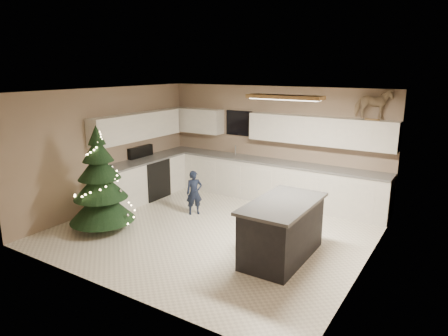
# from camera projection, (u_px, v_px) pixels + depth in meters

# --- Properties ---
(ground_plane) EXTENTS (5.50, 5.50, 0.00)m
(ground_plane) POSITION_uv_depth(u_px,v_px,m) (214.00, 230.00, 7.57)
(ground_plane) COLOR silver
(room_shell) EXTENTS (5.52, 5.02, 2.61)m
(room_shell) POSITION_uv_depth(u_px,v_px,m) (215.00, 140.00, 7.14)
(room_shell) COLOR #8D735C
(room_shell) RESTS_ON ground_plane
(cabinetry) EXTENTS (5.50, 3.20, 2.00)m
(cabinetry) POSITION_uv_depth(u_px,v_px,m) (221.00, 168.00, 9.21)
(cabinetry) COLOR white
(cabinetry) RESTS_ON ground_plane
(island) EXTENTS (0.90, 1.70, 0.95)m
(island) POSITION_uv_depth(u_px,v_px,m) (282.00, 230.00, 6.40)
(island) COLOR black
(island) RESTS_ON ground_plane
(bar_stool) EXTENTS (0.36, 0.36, 0.68)m
(bar_stool) POSITION_uv_depth(u_px,v_px,m) (257.00, 221.00, 6.68)
(bar_stool) COLOR brown
(bar_stool) RESTS_ON ground_plane
(christmas_tree) EXTENTS (1.25, 1.21, 2.00)m
(christmas_tree) POSITION_uv_depth(u_px,v_px,m) (100.00, 188.00, 7.46)
(christmas_tree) COLOR #3F2816
(christmas_tree) RESTS_ON ground_plane
(toddler) EXTENTS (0.39, 0.40, 0.93)m
(toddler) POSITION_uv_depth(u_px,v_px,m) (194.00, 193.00, 8.33)
(toddler) COLOR #131E36
(toddler) RESTS_ON ground_plane
(rocking_horse) EXTENTS (0.75, 0.52, 0.61)m
(rocking_horse) POSITION_uv_depth(u_px,v_px,m) (373.00, 104.00, 7.78)
(rocking_horse) COLOR brown
(rocking_horse) RESTS_ON cabinetry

